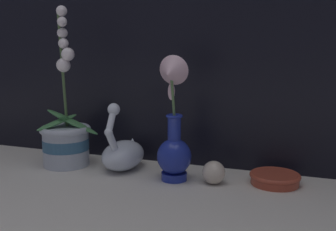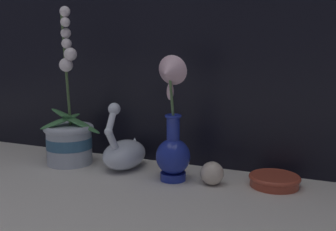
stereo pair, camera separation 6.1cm
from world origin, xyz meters
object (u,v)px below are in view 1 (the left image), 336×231
orchid_potted_plant (66,136)px  swan_figurine (123,153)px  blue_vase (173,136)px  glass_sphere (214,172)px  amber_dish (275,178)px

orchid_potted_plant → swan_figurine: 0.18m
blue_vase → orchid_potted_plant: bearing=176.0°
orchid_potted_plant → swan_figurine: orchid_potted_plant is taller
orchid_potted_plant → glass_sphere: size_ratio=7.70×
swan_figurine → amber_dish: bearing=2.2°
swan_figurine → amber_dish: 0.42m
orchid_potted_plant → amber_dish: size_ratio=3.58×
blue_vase → glass_sphere: size_ratio=5.46×
orchid_potted_plant → blue_vase: (0.34, -0.02, 0.03)m
glass_sphere → blue_vase: bearing=-173.1°
orchid_potted_plant → amber_dish: 0.60m
swan_figurine → glass_sphere: size_ratio=3.32×
amber_dish → glass_sphere: bearing=-161.2°
orchid_potted_plant → swan_figurine: bearing=7.3°
amber_dish → swan_figurine: bearing=-177.8°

